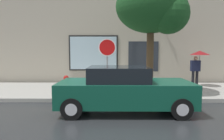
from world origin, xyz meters
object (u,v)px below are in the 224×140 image
Objects in this scene: pedestrian_with_umbrella at (198,58)px; fire_hydrant at (66,84)px; street_tree at (154,9)px; stop_sign at (107,55)px; parked_car at (124,89)px.

fire_hydrant is at bearing -164.60° from pedestrian_with_umbrella.
fire_hydrant is at bearing -179.67° from street_tree.
pedestrian_with_umbrella reaches higher than fire_hydrant.
stop_sign reaches higher than fire_hydrant.
fire_hydrant is 6.88m from pedestrian_with_umbrella.
pedestrian_with_umbrella is 5.12m from stop_sign.
street_tree reaches higher than fire_hydrant.
parked_car is at bearing -136.63° from pedestrian_with_umbrella.
fire_hydrant is 0.33× the size of stop_sign.
parked_car is at bearing -72.74° from stop_sign.
fire_hydrant is (-2.42, 2.10, -0.19)m from parked_car.
pedestrian_with_umbrella is (6.55, 1.80, 1.13)m from fire_hydrant.
street_tree is at bearing 4.71° from stop_sign.
fire_hydrant is at bearing 175.49° from stop_sign.
stop_sign is at bearing 107.26° from parked_car.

